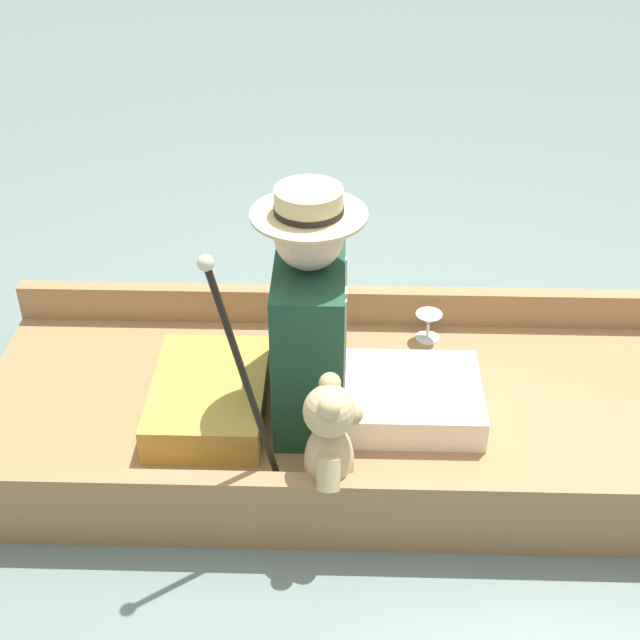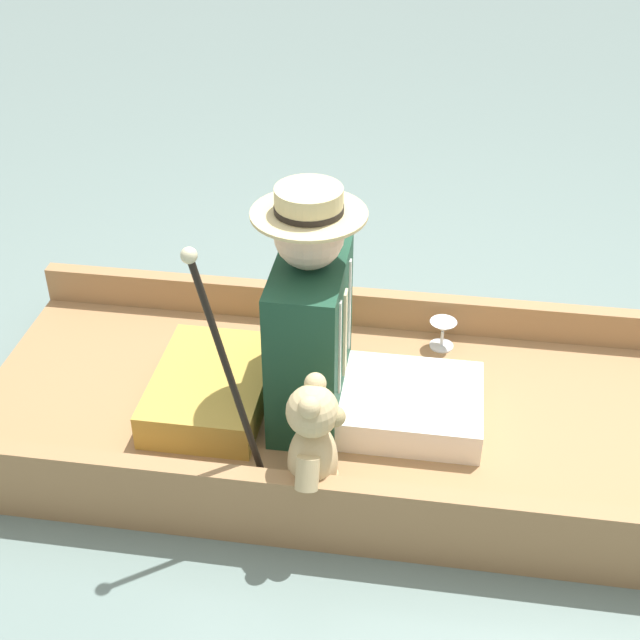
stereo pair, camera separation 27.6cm
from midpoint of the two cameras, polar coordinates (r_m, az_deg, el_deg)
ground_plane at (r=3.07m, az=6.28°, el=-7.49°), size 16.00×16.00×0.00m
punt_boat at (r=3.02m, az=6.37°, el=-6.44°), size 1.07×2.70×0.26m
seat_cushion at (r=2.97m, az=-4.34°, el=-4.47°), size 0.53×0.37×0.12m
seated_person at (r=2.79m, az=3.72°, el=-1.28°), size 0.44×0.73×0.81m
teddy_bear at (r=2.55m, az=2.72°, el=-8.19°), size 0.29×0.17×0.41m
wine_glass at (r=3.26m, az=10.28°, el=-0.64°), size 0.10×0.10×0.11m
walking_cane at (r=2.39m, az=-2.89°, el=-2.65°), size 0.04×0.21×0.82m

